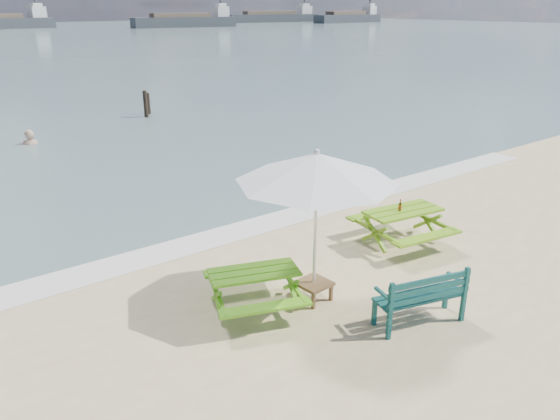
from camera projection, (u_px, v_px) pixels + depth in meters
foam_strip at (228, 234)px, 12.00m from camera, size 22.00×0.90×0.01m
picnic_table_left at (254, 291)px, 8.97m from camera, size 1.92×2.01×0.69m
picnic_table_right at (402, 228)px, 11.39m from camera, size 1.88×2.03×0.77m
park_bench at (419, 307)px, 8.58m from camera, size 1.54×0.87×0.90m
side_table at (314, 290)px, 9.29m from camera, size 0.55×0.55×0.34m
patio_umbrella at (317, 168)px, 8.52m from camera, size 2.77×2.77×2.58m
beer_bottle at (400, 207)px, 11.16m from camera, size 0.06×0.06×0.25m
swimmer at (32, 155)px, 19.90m from camera, size 0.76×0.59×1.87m
mooring_pilings at (147, 106)px, 24.57m from camera, size 0.58×0.78×1.38m
cargo_ships at (147, 20)px, 128.39m from camera, size 151.79×37.76×4.40m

